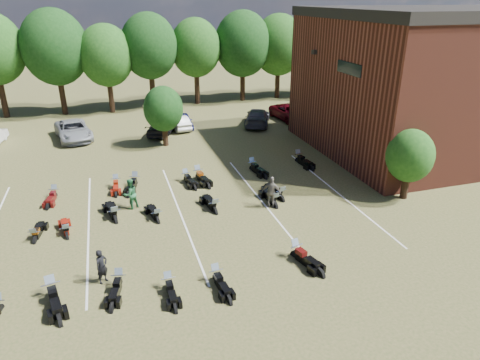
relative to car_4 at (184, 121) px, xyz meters
name	(u,v)px	position (x,y,z in m)	size (l,w,h in m)	color
ground	(247,231)	(-0.40, -20.26, -0.64)	(160.00, 160.00, 0.00)	brown
car_2	(73,130)	(-9.73, -0.67, 0.14)	(2.60, 5.65, 1.57)	gray
car_3	(162,127)	(-2.25, -1.50, 0.01)	(1.84, 4.54, 1.32)	black
car_4	(184,121)	(0.00, 0.00, 0.00)	(1.52, 3.78, 1.29)	#0B0F4F
car_5	(179,122)	(-0.51, -0.34, 0.00)	(1.36, 3.89, 1.28)	beige
car_6	(290,113)	(10.68, -0.46, 0.09)	(2.44, 5.30, 1.47)	#54040F
car_7	(257,117)	(6.96, -1.20, 0.13)	(2.17, 5.35, 1.55)	#3B3A3F
person_black	(102,267)	(-7.69, -22.53, 0.15)	(0.58, 0.38, 1.58)	black
person_green	(130,194)	(-5.99, -15.67, 0.27)	(0.89, 0.69, 1.84)	#286B3B
person_grey	(272,192)	(1.87, -17.99, 0.32)	(1.13, 0.47, 1.93)	#635D55
motorcycle_0	(0,312)	(-11.67, -23.30, -0.64)	(0.66, 2.07, 1.15)	black
motorcycle_1	(53,297)	(-9.73, -22.95, -0.64)	(0.77, 2.43, 1.35)	black
motorcycle_2	(120,286)	(-7.05, -23.04, -0.64)	(0.66, 2.07, 1.16)	black
motorcycle_3	(169,289)	(-5.07, -23.85, -0.64)	(0.63, 1.99, 1.11)	black
motorcycle_4	(216,281)	(-3.02, -23.95, -0.64)	(0.66, 2.08, 1.16)	black
motorcycle_5	(296,257)	(1.07, -23.28, -0.64)	(0.75, 2.35, 1.31)	black
motorcycle_7	(67,237)	(-9.43, -18.07, -0.64)	(0.66, 2.06, 1.15)	maroon
motorcycle_8	(36,241)	(-10.94, -18.03, -0.64)	(0.64, 2.02, 1.13)	black
motorcycle_9	(116,221)	(-6.98, -17.05, -0.64)	(0.77, 2.41, 1.34)	black
motorcycle_10	(158,222)	(-4.77, -17.80, -0.64)	(0.67, 2.11, 1.18)	black
motorcycle_11	(215,213)	(-1.48, -17.69, -0.64)	(0.74, 2.31, 1.29)	black
motorcycle_12	(275,207)	(2.10, -18.01, -0.64)	(0.76, 2.38, 1.32)	black
motorcycle_13	(281,200)	(2.77, -17.32, -0.64)	(0.75, 2.37, 1.32)	black
motorcycle_14	(55,198)	(-10.40, -12.80, -0.64)	(0.66, 2.08, 1.16)	#4B0B0A
motorcycle_15	(117,187)	(-6.71, -12.24, -0.64)	(0.67, 2.09, 1.16)	maroon
motorcycle_16	(135,185)	(-5.52, -12.39, -0.64)	(0.74, 2.33, 1.30)	black
motorcycle_17	(198,179)	(-1.33, -12.52, -0.64)	(0.76, 2.37, 1.32)	black
motorcycle_18	(186,181)	(-2.20, -12.68, -0.64)	(0.68, 2.13, 1.19)	black
motorcycle_19	(252,170)	(2.70, -12.17, -0.64)	(0.74, 2.32, 1.29)	black
motorcycle_20	(298,162)	(6.49, -11.68, -0.64)	(0.77, 2.42, 1.35)	black
brick_building	(471,78)	(21.60, -11.26, 4.71)	(25.40, 15.20, 10.70)	maroon
tree_line	(153,49)	(-1.40, 8.74, 5.67)	(56.00, 6.00, 9.79)	black
young_tree_near_building	(410,156)	(10.10, -19.26, 2.11)	(2.80, 2.80, 4.16)	black
young_tree_midfield	(163,109)	(-2.40, -4.76, 2.45)	(3.20, 3.20, 4.70)	black
parking_lines	(180,214)	(-3.40, -17.26, -0.64)	(20.10, 14.00, 0.01)	silver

